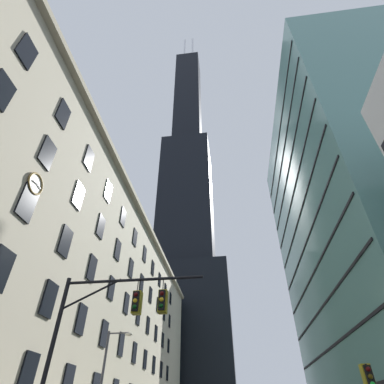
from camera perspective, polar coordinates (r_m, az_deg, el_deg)
station_building at (r=44.23m, az=-19.91°, el=-20.67°), size 15.25×67.56×25.91m
dark_skyscraper at (r=101.84m, az=-1.07°, el=-7.33°), size 25.49×25.49×182.64m
glass_office_midrise at (r=46.98m, az=31.84°, el=-5.07°), size 20.06×34.85×45.18m
traffic_signal_mast at (r=15.34m, az=-14.78°, el=-22.81°), size 6.97×0.63×7.47m
traffic_light_near_right at (r=17.44m, az=30.69°, el=-28.68°), size 0.40×0.63×3.78m
street_lamppost at (r=25.01m, az=-15.92°, el=-30.41°), size 1.91×0.32×7.03m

